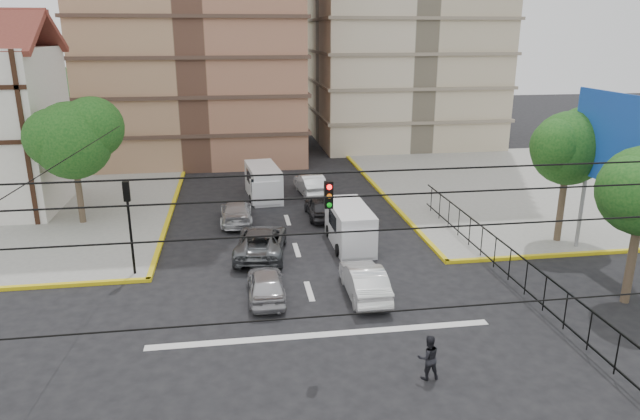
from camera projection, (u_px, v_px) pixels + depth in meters
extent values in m
plane|color=black|center=(328.00, 352.00, 20.25)|extent=(160.00, 160.00, 0.00)
cube|color=gray|center=(551.00, 185.00, 41.96)|extent=(26.00, 26.00, 0.15)
cube|color=silver|center=(323.00, 335.00, 21.38)|extent=(13.00, 0.40, 0.01)
cylinder|color=slate|center=(633.00, 236.00, 25.46)|extent=(0.20, 0.20, 4.00)
cylinder|color=slate|center=(581.00, 210.00, 29.23)|extent=(0.20, 0.20, 4.00)
cube|color=silver|center=(618.00, 139.00, 26.15)|extent=(0.25, 6.00, 4.00)
cube|color=blue|center=(614.00, 139.00, 26.12)|extent=(0.08, 6.20, 4.20)
cylinder|color=#473828|center=(632.00, 255.00, 23.37)|extent=(0.36, 0.36, 4.20)
sphere|color=#144616|center=(633.00, 189.00, 22.11)|extent=(2.70, 2.70, 2.70)
cylinder|color=#473828|center=(562.00, 203.00, 30.08)|extent=(0.36, 0.36, 4.48)
sphere|color=#144616|center=(569.00, 148.00, 29.20)|extent=(3.80, 3.80, 3.80)
sphere|color=#144616|center=(584.00, 136.00, 29.45)|extent=(3.04, 3.04, 3.04)
sphere|color=#144616|center=(559.00, 146.00, 28.76)|extent=(2.85, 2.85, 2.85)
cylinder|color=#473828|center=(79.00, 190.00, 33.01)|extent=(0.36, 0.36, 4.20)
sphere|color=#144616|center=(72.00, 141.00, 32.14)|extent=(4.40, 4.40, 4.40)
sphere|color=#144616|center=(93.00, 128.00, 32.38)|extent=(3.52, 3.52, 3.52)
sphere|color=#144616|center=(54.00, 138.00, 31.66)|extent=(3.30, 3.30, 3.30)
cylinder|color=black|center=(131.00, 238.00, 25.93)|extent=(0.12, 0.12, 3.50)
cube|color=black|center=(126.00, 191.00, 25.27)|extent=(0.28, 0.22, 0.90)
sphere|color=#FF0C0C|center=(126.00, 185.00, 25.18)|extent=(0.17, 0.17, 0.17)
cube|color=black|center=(329.00, 195.00, 18.52)|extent=(0.28, 0.22, 0.90)
cylinder|color=black|center=(414.00, 310.00, 9.89)|extent=(18.00, 0.03, 0.03)
cube|color=silver|center=(350.00, 226.00, 30.11)|extent=(1.93, 4.65, 2.13)
cube|color=silver|center=(357.00, 240.00, 28.40)|extent=(1.78, 1.14, 1.48)
cube|color=black|center=(359.00, 233.00, 27.95)|extent=(1.71, 0.13, 0.83)
cylinder|color=black|center=(338.00, 250.00, 28.81)|extent=(0.25, 0.65, 0.65)
cylinder|color=black|center=(372.00, 248.00, 29.06)|extent=(0.25, 0.65, 0.65)
cylinder|color=black|center=(329.00, 231.00, 31.60)|extent=(0.25, 0.65, 0.65)
cylinder|color=black|center=(360.00, 229.00, 31.85)|extent=(0.25, 0.65, 0.65)
cube|color=silver|center=(263.00, 182.00, 38.79)|extent=(2.38, 4.93, 2.19)
cube|color=silver|center=(265.00, 191.00, 37.03)|extent=(1.92, 1.32, 1.52)
cube|color=black|center=(265.00, 185.00, 36.56)|extent=(1.76, 0.28, 0.86)
cylinder|color=black|center=(251.00, 199.00, 37.45)|extent=(0.25, 0.67, 0.67)
cylinder|color=black|center=(279.00, 198.00, 37.71)|extent=(0.25, 0.67, 0.67)
cylinder|color=black|center=(250.00, 188.00, 40.32)|extent=(0.25, 0.67, 0.67)
cylinder|color=black|center=(275.00, 187.00, 40.58)|extent=(0.25, 0.67, 0.67)
imported|color=#AEADB2|center=(266.00, 284.00, 24.14)|extent=(1.55, 3.85, 1.31)
imported|color=white|center=(364.00, 281.00, 24.34)|extent=(1.49, 4.27, 1.41)
imported|color=#55585C|center=(261.00, 241.00, 28.86)|extent=(3.10, 5.48, 1.44)
imported|color=#B5B6BA|center=(236.00, 212.00, 33.78)|extent=(1.88, 4.56, 1.32)
imported|color=#2A292C|center=(321.00, 207.00, 34.64)|extent=(1.66, 4.02, 1.36)
imported|color=white|center=(310.00, 184.00, 39.71)|extent=(1.98, 4.54, 1.45)
imported|color=black|center=(428.00, 357.00, 18.48)|extent=(0.77, 0.61, 1.54)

